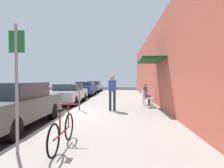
% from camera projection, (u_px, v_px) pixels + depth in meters
% --- Properties ---
extents(ground_plane, '(60.00, 60.00, 0.00)m').
position_uv_depth(ground_plane, '(61.00, 118.00, 7.73)').
color(ground_plane, '#2D2D30').
extents(sidewalk_slab, '(4.50, 32.00, 0.12)m').
position_uv_depth(sidewalk_slab, '(117.00, 110.00, 9.61)').
color(sidewalk_slab, '#9E9B93').
rests_on(sidewalk_slab, ground_plane).
extents(building_facade, '(1.40, 32.00, 4.89)m').
position_uv_depth(building_facade, '(165.00, 63.00, 9.42)').
color(building_facade, '#BC5442').
rests_on(building_facade, ground_plane).
extents(parked_car_0, '(1.80, 4.40, 1.51)m').
position_uv_depth(parked_car_0, '(14.00, 104.00, 6.26)').
color(parked_car_0, '#47514C').
rests_on(parked_car_0, ground_plane).
extents(parked_car_1, '(1.80, 4.40, 1.30)m').
position_uv_depth(parked_car_1, '(68.00, 93.00, 12.52)').
color(parked_car_1, '#B7B7BC').
rests_on(parked_car_1, ground_plane).
extents(parked_car_2, '(1.80, 4.40, 1.37)m').
position_uv_depth(parked_car_2, '(85.00, 88.00, 18.27)').
color(parked_car_2, navy).
rests_on(parked_car_2, ground_plane).
extents(parked_car_3, '(1.80, 4.40, 1.39)m').
position_uv_depth(parked_car_3, '(94.00, 86.00, 23.93)').
color(parked_car_3, '#B7B7BC').
rests_on(parked_car_3, ground_plane).
extents(parking_meter, '(0.12, 0.10, 1.32)m').
position_uv_depth(parking_meter, '(79.00, 94.00, 8.99)').
color(parking_meter, slate).
rests_on(parking_meter, sidewalk_slab).
extents(street_sign, '(0.32, 0.06, 2.60)m').
position_uv_depth(street_sign, '(17.00, 78.00, 3.73)').
color(street_sign, gray).
rests_on(street_sign, sidewalk_slab).
extents(bicycle_0, '(0.46, 1.71, 0.90)m').
position_uv_depth(bicycle_0, '(62.00, 131.00, 4.09)').
color(bicycle_0, black).
rests_on(bicycle_0, sidewalk_slab).
extents(cafe_chair_0, '(0.56, 0.56, 0.87)m').
position_uv_depth(cafe_chair_0, '(147.00, 98.00, 10.09)').
color(cafe_chair_0, silver).
rests_on(cafe_chair_0, sidewalk_slab).
extents(cafe_chair_1, '(0.47, 0.47, 0.87)m').
position_uv_depth(cafe_chair_1, '(145.00, 96.00, 11.04)').
color(cafe_chair_1, silver).
rests_on(cafe_chair_1, sidewalk_slab).
extents(seated_patron_1, '(0.44, 0.38, 1.29)m').
position_uv_depth(seated_patron_1, '(146.00, 93.00, 11.03)').
color(seated_patron_1, '#232838').
rests_on(seated_patron_1, sidewalk_slab).
extents(pedestrian_standing, '(0.36, 0.22, 1.70)m').
position_uv_depth(pedestrian_standing, '(112.00, 90.00, 8.90)').
color(pedestrian_standing, '#232838').
rests_on(pedestrian_standing, sidewalk_slab).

